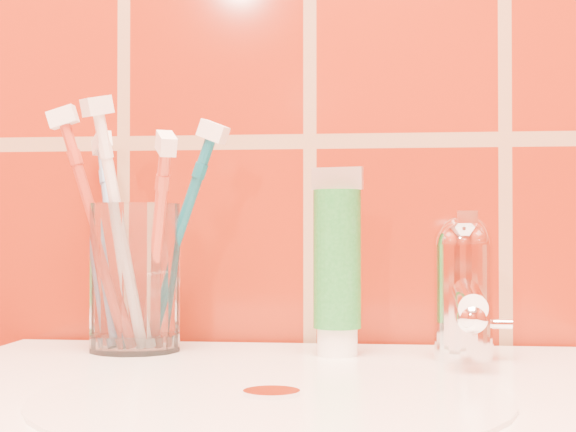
# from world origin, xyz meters

# --- Properties ---
(glass_tumbler) EXTENTS (0.10, 0.10, 0.13)m
(glass_tumbler) POSITION_xyz_m (-0.15, 1.12, 0.92)
(glass_tumbler) COLOR white
(glass_tumbler) RESTS_ON pedestal_sink
(toothpaste_tube) EXTENTS (0.04, 0.04, 0.16)m
(toothpaste_tube) POSITION_xyz_m (0.03, 1.11, 0.93)
(toothpaste_tube) COLOR white
(toothpaste_tube) RESTS_ON pedestal_sink
(faucet) EXTENTS (0.05, 0.11, 0.12)m
(faucet) POSITION_xyz_m (0.14, 1.09, 0.91)
(faucet) COLOR white
(faucet) RESTS_ON pedestal_sink
(toothbrush_0) EXTENTS (0.10, 0.09, 0.22)m
(toothbrush_0) POSITION_xyz_m (-0.18, 1.11, 0.96)
(toothbrush_0) COLOR #AD3725
(toothbrush_0) RESTS_ON glass_tumbler
(toothbrush_1) EXTENTS (0.13, 0.16, 0.22)m
(toothbrush_1) POSITION_xyz_m (-0.18, 1.14, 0.95)
(toothbrush_1) COLOR #6A8FBD
(toothbrush_1) RESTS_ON glass_tumbler
(toothbrush_2) EXTENTS (0.14, 0.12, 0.21)m
(toothbrush_2) POSITION_xyz_m (-0.11, 1.12, 0.95)
(toothbrush_2) COLOR #0D5A6E
(toothbrush_2) RESTS_ON glass_tumbler
(toothbrush_3) EXTENTS (0.11, 0.12, 0.23)m
(toothbrush_3) POSITION_xyz_m (-0.15, 1.09, 0.96)
(toothbrush_3) COLOR white
(toothbrush_3) RESTS_ON glass_tumbler
(toothbrush_4) EXTENTS (0.12, 0.17, 0.21)m
(toothbrush_4) POSITION_xyz_m (-0.12, 1.09, 0.94)
(toothbrush_4) COLOR #B43C26
(toothbrush_4) RESTS_ON glass_tumbler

